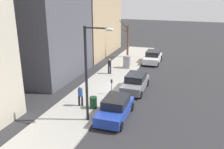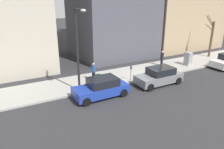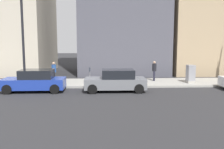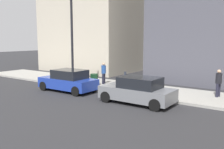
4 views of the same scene
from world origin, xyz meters
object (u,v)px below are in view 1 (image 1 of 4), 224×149
at_px(utility_box, 127,62).
at_px(pedestrian_near_meter, 110,65).
at_px(streetlamp, 90,67).
at_px(pedestrian_midblock, 80,95).
at_px(bare_tree, 127,40).
at_px(trash_bin, 93,102).
at_px(parking_meter, 112,85).
at_px(parked_car_grey, 135,83).
at_px(parked_car_blue, 115,108).
at_px(parked_car_white, 153,57).

relative_size(utility_box, pedestrian_near_meter, 0.86).
bearing_deg(streetlamp, pedestrian_midblock, -48.15).
relative_size(bare_tree, pedestrian_near_meter, 3.04).
bearing_deg(trash_bin, bare_tree, -83.85).
height_order(parking_meter, pedestrian_midblock, pedestrian_midblock).
bearing_deg(parking_meter, bare_tree, -80.51).
xyz_separation_m(streetlamp, bare_tree, (2.36, -18.00, -1.54)).
distance_m(parked_car_grey, parked_car_blue, 5.60).
bearing_deg(parked_car_grey, streetlamp, 77.46).
relative_size(streetlamp, pedestrian_near_meter, 3.92).
xyz_separation_m(parked_car_blue, trash_bin, (1.99, -0.67, -0.14)).
bearing_deg(parked_car_blue, pedestrian_midblock, -14.05).
xyz_separation_m(pedestrian_near_meter, pedestrian_midblock, (-0.50, 8.33, 0.00)).
height_order(parked_car_blue, utility_box, utility_box).
height_order(utility_box, streetlamp, streetlamp).
distance_m(parked_car_white, bare_tree, 4.35).
relative_size(streetlamp, pedestrian_midblock, 3.92).
bearing_deg(streetlamp, pedestrian_near_meter, -77.79).
xyz_separation_m(parked_car_grey, bare_tree, (3.84, -11.22, 1.74)).
bearing_deg(pedestrian_midblock, parked_car_white, -114.12).
height_order(parking_meter, streetlamp, streetlamp).
height_order(parked_car_white, utility_box, utility_box).
distance_m(parked_car_blue, streetlamp, 3.75).
relative_size(bare_tree, pedestrian_midblock, 3.04).
height_order(parked_car_grey, utility_box, utility_box).
bearing_deg(pedestrian_midblock, trash_bin, 164.82).
distance_m(utility_box, bare_tree, 5.49).
height_order(streetlamp, bare_tree, streetlamp).
bearing_deg(bare_tree, pedestrian_midblock, 92.30).
distance_m(parked_car_white, parking_meter, 11.82).
bearing_deg(parked_car_blue, parked_car_grey, -91.83).
distance_m(parked_car_blue, parking_meter, 4.03).
height_order(parked_car_blue, bare_tree, bare_tree).
xyz_separation_m(parked_car_blue, utility_box, (2.39, -11.75, 0.11)).
relative_size(parked_car_white, parked_car_blue, 1.00).
xyz_separation_m(streetlamp, trash_bin, (0.62, -1.85, -3.42)).
height_order(utility_box, bare_tree, bare_tree).
bearing_deg(utility_box, streetlamp, 94.50).
xyz_separation_m(bare_tree, trash_bin, (-1.74, 16.15, -1.87)).
bearing_deg(parked_car_white, bare_tree, -21.10).
bearing_deg(parked_car_blue, utility_box, -79.24).
relative_size(parked_car_white, streetlamp, 0.65).
height_order(trash_bin, pedestrian_midblock, pedestrian_midblock).
relative_size(parked_car_blue, utility_box, 2.95).
xyz_separation_m(utility_box, pedestrian_midblock, (0.69, 11.02, 0.24)).
xyz_separation_m(parked_car_grey, utility_box, (2.50, -6.15, 0.11)).
height_order(streetlamp, pedestrian_midblock, streetlamp).
relative_size(parked_car_white, pedestrian_midblock, 2.54).
bearing_deg(pedestrian_near_meter, parked_car_grey, 151.02).
bearing_deg(parked_car_blue, trash_bin, -19.41).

